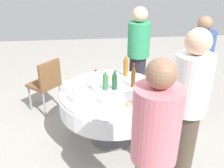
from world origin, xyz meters
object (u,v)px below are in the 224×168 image
object	(u,v)px
bottle_green_left	(105,81)
plate_front	(110,79)
person_outer	(138,57)
plate_north	(86,84)
bottle_clear_right	(75,92)
person_inner	(153,157)
bottle_brown_inner	(133,76)
wine_glass_inner	(103,96)
chair_rear	(46,82)
bottle_dark_green_far	(115,80)
wine_glass_right	(65,85)
person_far	(197,71)
bottle_clear_outer	(96,82)
plate_west	(129,104)
person_left	(187,112)
bottle_amber_rear	(126,66)
dining_table	(112,100)

from	to	relation	value
bottle_green_left	plate_front	distance (m)	0.30
person_outer	plate_north	bearing A→B (deg)	-110.56
bottle_green_left	bottle_clear_right	world-z (taller)	bottle_clear_right
plate_front	person_inner	world-z (taller)	person_inner
bottle_brown_inner	person_outer	world-z (taller)	person_outer
wine_glass_inner	chair_rear	distance (m)	1.43
bottle_dark_green_far	wine_glass_right	bearing A→B (deg)	93.18
wine_glass_inner	person_far	xyz separation A→B (m)	(0.63, -1.36, -0.02)
bottle_clear_outer	chair_rear	size ratio (longest dim) A/B	0.33
bottle_dark_green_far	person_outer	xyz separation A→B (m)	(0.86, -0.47, -0.02)
plate_west	person_inner	size ratio (longest dim) A/B	0.15
wine_glass_inner	person_far	bearing A→B (deg)	-65.04
plate_west	person_inner	bearing A→B (deg)	-179.06
wine_glass_inner	person_left	bearing A→B (deg)	-121.54
bottle_dark_green_far	bottle_clear_right	distance (m)	0.57
bottle_clear_right	bottle_amber_rear	distance (m)	0.98
bottle_clear_outer	bottle_amber_rear	distance (m)	0.62
bottle_clear_right	plate_north	distance (m)	0.50
plate_front	person_left	distance (m)	1.27
dining_table	bottle_clear_outer	xyz separation A→B (m)	(-0.02, 0.20, 0.29)
dining_table	bottle_green_left	distance (m)	0.29
bottle_dark_green_far	wine_glass_right	world-z (taller)	bottle_dark_green_far
wine_glass_right	plate_west	distance (m)	0.82
dining_table	plate_front	bearing A→B (deg)	-0.99
bottle_dark_green_far	person_inner	distance (m)	1.36
bottle_clear_outer	bottle_amber_rear	world-z (taller)	bottle_amber_rear
dining_table	chair_rear	size ratio (longest dim) A/B	1.53
dining_table	person_left	world-z (taller)	person_left
bottle_brown_inner	chair_rear	world-z (taller)	bottle_brown_inner
dining_table	person_left	distance (m)	1.07
wine_glass_inner	person_outer	distance (m)	1.37
bottle_dark_green_far	bottle_brown_inner	xyz separation A→B (m)	(0.04, -0.24, 0.02)
bottle_clear_right	chair_rear	world-z (taller)	bottle_clear_right
dining_table	person_outer	distance (m)	1.05
person_outer	bottle_amber_rear	bearing A→B (deg)	-90.73
bottle_clear_outer	plate_north	bearing A→B (deg)	30.31
dining_table	person_inner	xyz separation A→B (m)	(-1.33, -0.17, 0.27)
bottle_green_left	person_inner	world-z (taller)	person_inner
plate_front	plate_west	xyz separation A→B (m)	(-0.68, -0.15, 0.00)
person_left	chair_rear	distance (m)	2.28
bottle_dark_green_far	bottle_green_left	distance (m)	0.12
plate_front	plate_north	xyz separation A→B (m)	(-0.10, 0.33, -0.00)
bottle_green_left	wine_glass_right	bearing A→B (deg)	93.80
plate_west	plate_front	bearing A→B (deg)	12.37
bottle_brown_inner	person_outer	xyz separation A→B (m)	(0.82, -0.23, -0.04)
bottle_clear_outer	bottle_amber_rear	xyz separation A→B (m)	(0.45, -0.44, 0.01)
bottle_clear_right	chair_rear	distance (m)	1.24
bottle_clear_outer	chair_rear	xyz separation A→B (m)	(0.83, 0.74, -0.36)
plate_west	person_far	world-z (taller)	person_far
plate_front	wine_glass_right	bearing A→B (deg)	117.83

